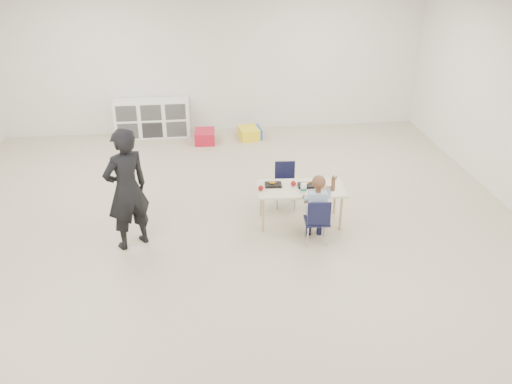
{
  "coord_description": "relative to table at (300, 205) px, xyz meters",
  "views": [
    {
      "loc": [
        -0.43,
        -5.68,
        3.67
      ],
      "look_at": [
        0.25,
        -0.06,
        0.85
      ],
      "focal_mm": 38.0,
      "sensor_mm": 36.0,
      "label": 1
    }
  ],
  "objects": [
    {
      "name": "room",
      "position": [
        -0.94,
        -0.64,
        1.13
      ],
      "size": [
        9.0,
        9.02,
        2.8
      ],
      "color": "#C1B394",
      "rests_on": "ground"
    },
    {
      "name": "table",
      "position": [
        0.0,
        0.0,
        0.0
      ],
      "size": [
        1.19,
        0.66,
        0.53
      ],
      "rotation": [
        0.0,
        0.0,
        -0.07
      ],
      "color": "beige",
      "rests_on": "ground"
    },
    {
      "name": "chair_near",
      "position": [
        0.11,
        -0.52,
        0.05
      ],
      "size": [
        0.33,
        0.31,
        0.63
      ],
      "primitive_type": null,
      "rotation": [
        0.0,
        0.0,
        -0.07
      ],
      "color": "black",
      "rests_on": "ground"
    },
    {
      "name": "chair_far",
      "position": [
        -0.11,
        0.52,
        0.05
      ],
      "size": [
        0.33,
        0.31,
        0.63
      ],
      "primitive_type": null,
      "rotation": [
        0.0,
        0.0,
        -0.07
      ],
      "color": "black",
      "rests_on": "ground"
    },
    {
      "name": "child",
      "position": [
        0.11,
        -0.52,
        0.23
      ],
      "size": [
        0.45,
        0.45,
        1.0
      ],
      "primitive_type": null,
      "rotation": [
        0.0,
        0.0,
        -0.07
      ],
      "color": "#9CB4D3",
      "rests_on": "chair_near"
    },
    {
      "name": "lunch_tray_near",
      "position": [
        0.08,
        0.03,
        0.27
      ],
      "size": [
        0.23,
        0.18,
        0.03
      ],
      "primitive_type": "cube",
      "rotation": [
        0.0,
        0.0,
        -0.07
      ],
      "color": "black",
      "rests_on": "table"
    },
    {
      "name": "lunch_tray_far",
      "position": [
        -0.35,
        0.1,
        0.27
      ],
      "size": [
        0.23,
        0.18,
        0.03
      ],
      "primitive_type": "cube",
      "rotation": [
        0.0,
        0.0,
        -0.07
      ],
      "color": "black",
      "rests_on": "table"
    },
    {
      "name": "milk_carton",
      "position": [
        0.02,
        -0.09,
        0.31
      ],
      "size": [
        0.07,
        0.07,
        0.1
      ],
      "primitive_type": "cube",
      "rotation": [
        0.0,
        0.0,
        -0.07
      ],
      "color": "white",
      "rests_on": "table"
    },
    {
      "name": "bread_roll",
      "position": [
        0.31,
        -0.1,
        0.29
      ],
      "size": [
        0.09,
        0.09,
        0.07
      ],
      "primitive_type": "ellipsoid",
      "color": "tan",
      "rests_on": "table"
    },
    {
      "name": "apple_near",
      "position": [
        -0.09,
        0.06,
        0.29
      ],
      "size": [
        0.07,
        0.07,
        0.07
      ],
      "primitive_type": "sphere",
      "color": "maroon",
      "rests_on": "table"
    },
    {
      "name": "apple_far",
      "position": [
        -0.54,
        -0.02,
        0.29
      ],
      "size": [
        0.07,
        0.07,
        0.07
      ],
      "primitive_type": "sphere",
      "color": "maroon",
      "rests_on": "table"
    },
    {
      "name": "cubby_shelf",
      "position": [
        -2.14,
        3.64,
        0.08
      ],
      "size": [
        1.4,
        0.4,
        0.7
      ],
      "primitive_type": "cube",
      "color": "white",
      "rests_on": "ground"
    },
    {
      "name": "adult",
      "position": [
        -2.21,
        -0.31,
        0.51
      ],
      "size": [
        0.68,
        0.63,
        1.56
      ],
      "primitive_type": "imported",
      "rotation": [
        0.0,
        0.0,
        3.73
      ],
      "color": "black",
      "rests_on": "ground"
    },
    {
      "name": "bin_red",
      "position": [
        -1.17,
        3.17,
        -0.15
      ],
      "size": [
        0.39,
        0.49,
        0.23
      ],
      "primitive_type": "cube",
      "rotation": [
        0.0,
        0.0,
        -0.05
      ],
      "color": "red",
      "rests_on": "ground"
    },
    {
      "name": "bin_yellow",
      "position": [
        -0.34,
        3.27,
        -0.16
      ],
      "size": [
        0.4,
        0.48,
        0.22
      ],
      "primitive_type": "cube",
      "rotation": [
        0.0,
        0.0,
        0.13
      ],
      "color": "yellow",
      "rests_on": "ground"
    },
    {
      "name": "bin_blue",
      "position": [
        -0.27,
        3.32,
        -0.17
      ],
      "size": [
        0.36,
        0.44,
        0.2
      ],
      "primitive_type": "cube",
      "rotation": [
        0.0,
        0.0,
        0.11
      ],
      "color": "blue",
      "rests_on": "ground"
    }
  ]
}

